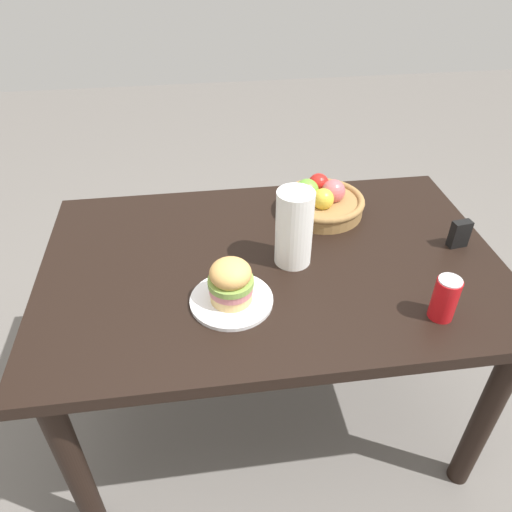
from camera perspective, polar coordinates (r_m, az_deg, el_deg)
ground_plane at (r=2.05m, az=1.43°, el=-17.21°), size 8.00×8.00×0.00m
dining_table at (r=1.56m, az=1.79°, el=-3.37°), size 1.40×0.90×0.75m
plate at (r=1.35m, az=-2.87°, el=-5.17°), size 0.23×0.23×0.01m
sandwich at (r=1.31m, az=-2.96°, el=-2.96°), size 0.12×0.12×0.13m
soda_can at (r=1.37m, az=21.18°, el=-4.64°), size 0.07×0.07×0.13m
fruit_basket at (r=1.72m, az=7.67°, el=6.40°), size 0.29×0.29×0.12m
paper_towel_roll at (r=1.43m, az=4.47°, el=3.27°), size 0.11×0.11×0.24m
napkin_holder at (r=1.66m, az=22.67°, el=2.39°), size 0.06×0.04×0.09m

